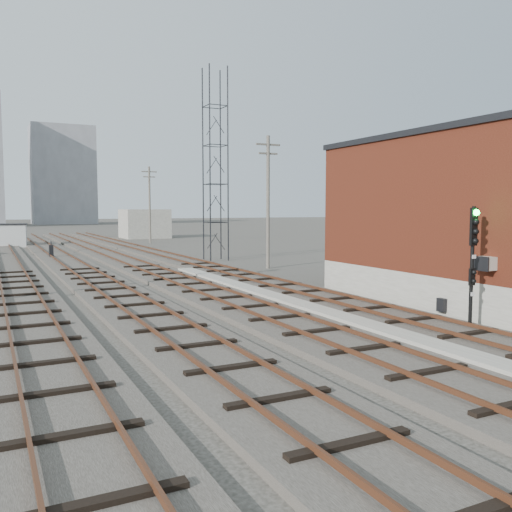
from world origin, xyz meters
TOP-DOWN VIEW (x-y plane):
  - ground at (0.00, 60.00)m, footprint 320.00×320.00m
  - track_right at (2.50, 39.00)m, footprint 3.20×90.00m
  - track_mid_right at (-1.50, 39.00)m, footprint 3.20×90.00m
  - track_mid_left at (-5.50, 39.00)m, footprint 3.20×90.00m
  - track_left at (-9.50, 39.00)m, footprint 3.20×90.00m
  - platform_curb at (0.50, 14.00)m, footprint 0.90×28.00m
  - brick_building at (7.50, 12.00)m, footprint 6.54×12.20m
  - lattice_tower at (5.50, 35.00)m, footprint 1.60×1.60m
  - utility_pole_right_a at (6.50, 28.00)m, footprint 1.80×0.24m
  - utility_pole_right_b at (6.50, 58.00)m, footprint 1.80×0.24m
  - apartment_right at (8.00, 150.00)m, footprint 16.00×12.00m
  - shed_right at (9.00, 70.00)m, footprint 6.00×6.00m
  - signal_mast at (3.70, 8.01)m, footprint 0.40×0.41m
  - switch_stand at (-6.12, 41.91)m, footprint 0.33×0.33m

SIDE VIEW (x-z plane):
  - ground at x=0.00m, z-range 0.00..0.00m
  - track_right at x=2.50m, z-range -0.09..0.30m
  - track_mid_right at x=-1.50m, z-range -0.09..0.30m
  - track_mid_left at x=-5.50m, z-range -0.09..0.30m
  - track_left at x=-9.50m, z-range -0.09..0.30m
  - platform_curb at x=0.50m, z-range 0.00..0.26m
  - switch_stand at x=-6.12m, z-range -0.04..1.32m
  - shed_right at x=9.00m, z-range 0.00..4.00m
  - signal_mast at x=3.70m, z-range 0.38..4.55m
  - brick_building at x=7.50m, z-range 0.02..7.24m
  - utility_pole_right_a at x=6.50m, z-range 0.30..9.30m
  - utility_pole_right_b at x=6.50m, z-range 0.30..9.30m
  - lattice_tower at x=5.50m, z-range 0.00..15.00m
  - apartment_right at x=8.00m, z-range 0.00..26.00m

